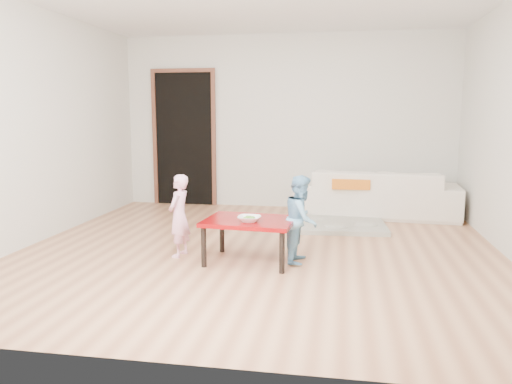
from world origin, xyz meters
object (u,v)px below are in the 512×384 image
(child_pink, at_px, (179,216))
(child_blue, at_px, (301,219))
(sofa, at_px, (376,193))
(bowl, at_px, (249,219))
(basin, at_px, (260,224))
(red_table, at_px, (250,241))

(child_pink, distance_m, child_blue, 1.22)
(sofa, height_order, child_pink, child_pink)
(bowl, bearing_deg, basin, 95.62)
(red_table, height_order, bowl, bowl)
(child_blue, height_order, basin, child_blue)
(bowl, bearing_deg, child_blue, 23.55)
(bowl, height_order, child_blue, child_blue)
(bowl, distance_m, child_blue, 0.52)
(child_pink, xyz_separation_m, child_blue, (1.22, 0.02, 0.01))
(child_blue, xyz_separation_m, basin, (-0.63, 1.34, -0.37))
(sofa, distance_m, child_blue, 2.56)
(bowl, xyz_separation_m, child_blue, (0.47, 0.21, -0.03))
(child_pink, relative_size, basin, 2.30)
(sofa, relative_size, basin, 6.15)
(sofa, xyz_separation_m, child_blue, (-0.86, -2.41, 0.10))
(basin, bearing_deg, red_table, -84.57)
(child_blue, distance_m, basin, 1.52)
(bowl, xyz_separation_m, child_pink, (-0.75, 0.19, -0.03))
(red_table, relative_size, bowl, 3.88)
(red_table, xyz_separation_m, basin, (-0.14, 1.43, -0.16))
(sofa, relative_size, child_pink, 2.68)
(bowl, relative_size, basin, 0.60)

